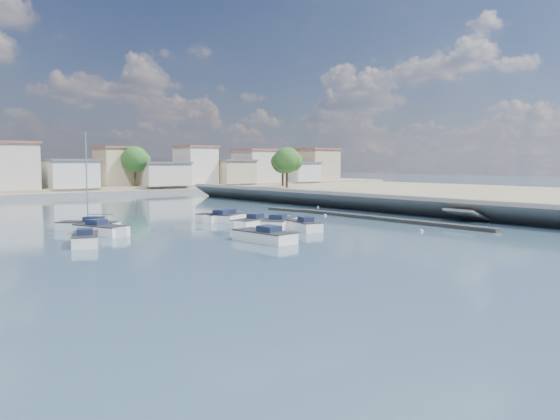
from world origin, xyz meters
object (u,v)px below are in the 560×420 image
(motorboat_a, at_px, (262,236))
(motorboat_f, at_px, (215,218))
(sailboat, at_px, (85,226))
(motorboat_b, at_px, (302,226))
(motorboat_d, at_px, (251,224))
(motorboat_g, at_px, (103,230))
(motorboat_e, at_px, (85,239))
(motorboat_c, at_px, (223,218))
(motorboat_h, at_px, (280,223))

(motorboat_a, relative_size, motorboat_f, 1.24)
(motorboat_f, xyz_separation_m, sailboat, (-12.93, 1.12, 0.04))
(motorboat_b, xyz_separation_m, sailboat, (-15.48, 11.78, 0.04))
(motorboat_a, relative_size, motorboat_b, 1.25)
(motorboat_d, xyz_separation_m, sailboat, (-12.86, 7.45, 0.04))
(motorboat_b, bearing_deg, motorboat_g, 152.23)
(motorboat_e, bearing_deg, motorboat_f, 24.08)
(motorboat_g, bearing_deg, motorboat_f, 11.49)
(motorboat_b, relative_size, motorboat_f, 0.99)
(motorboat_a, xyz_separation_m, motorboat_e, (-11.26, 6.92, -0.00))
(motorboat_a, height_order, motorboat_g, same)
(motorboat_c, relative_size, motorboat_d, 0.94)
(sailboat, bearing_deg, motorboat_e, -109.42)
(motorboat_e, xyz_separation_m, motorboat_g, (3.05, 4.48, 0.00))
(motorboat_c, xyz_separation_m, motorboat_g, (-13.50, -2.24, 0.00))
(motorboat_b, distance_m, motorboat_h, 3.15)
(sailboat, bearing_deg, motorboat_h, -29.15)
(motorboat_b, xyz_separation_m, motorboat_f, (-2.55, 10.66, 0.00))
(motorboat_a, relative_size, motorboat_c, 1.25)
(motorboat_a, distance_m, motorboat_c, 14.62)
(motorboat_a, relative_size, motorboat_g, 1.06)
(motorboat_g, distance_m, motorboat_h, 16.08)
(sailboat, bearing_deg, motorboat_a, -61.02)
(motorboat_e, distance_m, motorboat_f, 17.33)
(motorboat_a, height_order, motorboat_e, same)
(motorboat_c, height_order, motorboat_e, same)
(motorboat_c, bearing_deg, motorboat_a, -111.23)
(motorboat_a, relative_size, motorboat_h, 1.08)
(motorboat_b, bearing_deg, motorboat_c, 100.00)
(motorboat_h, bearing_deg, motorboat_c, 104.20)
(motorboat_f, bearing_deg, sailboat, 175.04)
(motorboat_a, height_order, sailboat, sailboat)
(motorboat_b, bearing_deg, motorboat_e, 168.94)
(motorboat_b, height_order, motorboat_d, same)
(motorboat_f, height_order, sailboat, sailboat)
(motorboat_a, relative_size, motorboat_d, 1.18)
(motorboat_f, height_order, motorboat_h, same)
(motorboat_d, bearing_deg, motorboat_g, 163.61)
(motorboat_d, relative_size, motorboat_f, 1.05)
(motorboat_f, distance_m, sailboat, 12.98)
(motorboat_a, relative_size, motorboat_e, 1.21)
(motorboat_e, height_order, motorboat_h, same)
(motorboat_c, relative_size, motorboat_f, 0.99)
(motorboat_b, distance_m, motorboat_g, 17.31)
(motorboat_c, xyz_separation_m, motorboat_h, (1.81, -7.15, -0.00))
(motorboat_e, xyz_separation_m, sailboat, (2.89, 8.19, 0.04))
(motorboat_h, xyz_separation_m, sailboat, (-15.48, 8.63, 0.04))
(motorboat_f, distance_m, motorboat_g, 13.03)
(motorboat_h, height_order, sailboat, sailboat)
(motorboat_d, height_order, motorboat_e, same)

